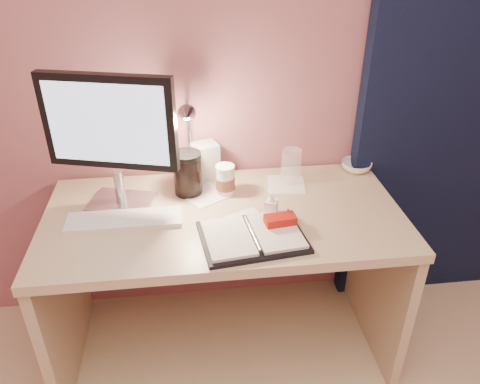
{
  "coord_description": "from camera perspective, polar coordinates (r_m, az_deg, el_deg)",
  "views": [
    {
      "loc": [
        -0.12,
        -0.15,
        1.73
      ],
      "look_at": [
        0.06,
        1.33,
        0.85
      ],
      "focal_mm": 35.0,
      "sensor_mm": 36.0,
      "label": 1
    }
  ],
  "objects": [
    {
      "name": "room",
      "position": [
        2.21,
        23.04,
        12.6
      ],
      "size": [
        3.5,
        3.5,
        3.5
      ],
      "color": "#C6B28E",
      "rests_on": "ground"
    },
    {
      "name": "desk",
      "position": [
        2.02,
        -2.07,
        -6.78
      ],
      "size": [
        1.4,
        0.7,
        0.73
      ],
      "color": "tan",
      "rests_on": "ground"
    },
    {
      "name": "monitor",
      "position": [
        1.8,
        -15.42,
        7.21
      ],
      "size": [
        0.49,
        0.24,
        0.54
      ],
      "rotation": [
        0.0,
        0.0,
        -0.27
      ],
      "color": "silver",
      "rests_on": "desk"
    },
    {
      "name": "keyboard",
      "position": [
        1.83,
        -13.9,
        -3.31
      ],
      "size": [
        0.43,
        0.13,
        0.02
      ],
      "primitive_type": "cube",
      "rotation": [
        0.0,
        0.0,
        0.0
      ],
      "color": "white",
      "rests_on": "desk"
    },
    {
      "name": "planner",
      "position": [
        1.69,
        1.83,
        -5.21
      ],
      "size": [
        0.4,
        0.32,
        0.06
      ],
      "rotation": [
        0.0,
        0.0,
        0.12
      ],
      "color": "black",
      "rests_on": "desk"
    },
    {
      "name": "paper_a",
      "position": [
        1.79,
        0.93,
        -3.39
      ],
      "size": [
        0.17,
        0.17,
        0.0
      ],
      "primitive_type": "cube",
      "rotation": [
        0.0,
        0.0,
        0.42
      ],
      "color": "white",
      "rests_on": "desk"
    },
    {
      "name": "paper_b",
      "position": [
        2.03,
        5.66,
        0.9
      ],
      "size": [
        0.18,
        0.18,
        0.0
      ],
      "primitive_type": "cube",
      "rotation": [
        0.0,
        0.0,
        -0.15
      ],
      "color": "white",
      "rests_on": "desk"
    },
    {
      "name": "paper_c",
      "position": [
        1.95,
        -4.34,
        -0.35
      ],
      "size": [
        0.22,
        0.22,
        0.0
      ],
      "primitive_type": "cube",
      "rotation": [
        0.0,
        0.0,
        0.56
      ],
      "color": "white",
      "rests_on": "desk"
    },
    {
      "name": "coffee_cup",
      "position": [
        1.93,
        -1.8,
        1.4
      ],
      "size": [
        0.08,
        0.08,
        0.13
      ],
      "color": "white",
      "rests_on": "desk"
    },
    {
      "name": "clear_cup",
      "position": [
        2.02,
        6.23,
        3.15
      ],
      "size": [
        0.09,
        0.09,
        0.15
      ],
      "primitive_type": "cylinder",
      "color": "white",
      "rests_on": "desk"
    },
    {
      "name": "bowl",
      "position": [
        2.19,
        14.0,
        3.07
      ],
      "size": [
        0.17,
        0.17,
        0.04
      ],
      "primitive_type": "imported",
      "rotation": [
        0.0,
        0.0,
        0.35
      ],
      "color": "white",
      "rests_on": "desk"
    },
    {
      "name": "lotion_bottle",
      "position": [
        1.78,
        3.8,
        -1.53
      ],
      "size": [
        0.06,
        0.06,
        0.11
      ],
      "primitive_type": "imported",
      "rotation": [
        0.0,
        0.0,
        -0.36
      ],
      "color": "white",
      "rests_on": "desk"
    },
    {
      "name": "dark_jar",
      "position": [
        1.94,
        -6.39,
        2.04
      ],
      "size": [
        0.12,
        0.12,
        0.16
      ],
      "primitive_type": "cylinder",
      "color": "black",
      "rests_on": "desk"
    },
    {
      "name": "product_box",
      "position": [
        2.04,
        -4.32,
        3.73
      ],
      "size": [
        0.13,
        0.12,
        0.17
      ],
      "primitive_type": "cube",
      "rotation": [
        0.0,
        0.0,
        0.33
      ],
      "color": "#BABBB6",
      "rests_on": "desk"
    },
    {
      "name": "desk_lamp",
      "position": [
        1.89,
        -6.09,
        6.82
      ],
      "size": [
        0.09,
        0.24,
        0.39
      ],
      "rotation": [
        0.0,
        0.0,
        -0.04
      ],
      "color": "silver",
      "rests_on": "desk"
    }
  ]
}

